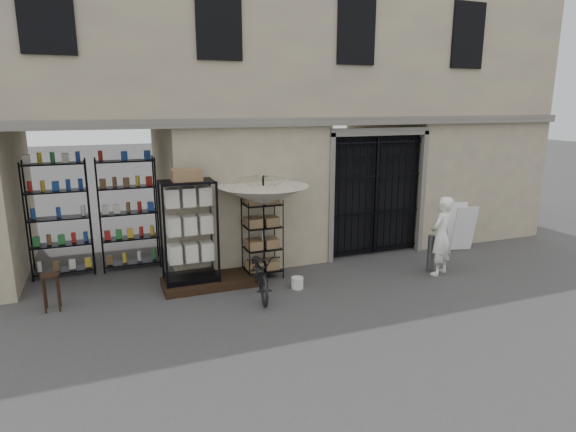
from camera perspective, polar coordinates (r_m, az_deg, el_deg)
name	(u,v)px	position (r m, az deg, el deg)	size (l,w,h in m)	color
ground	(353,296)	(9.52, 7.69, -9.33)	(80.00, 80.00, 0.00)	black
main_building	(280,68)	(12.48, -0.99, 17.17)	(14.00, 4.00, 9.00)	tan
shop_recess	(96,209)	(10.67, -21.77, 0.72)	(3.00, 1.70, 3.00)	black
shop_shelving	(95,216)	(11.21, -21.92, -0.04)	(2.70, 0.50, 2.50)	black
iron_gate	(372,194)	(11.85, 9.98, 2.62)	(2.50, 0.21, 3.00)	black
step_platform	(213,281)	(10.05, -8.91, -7.68)	(2.00, 0.90, 0.15)	black
display_cabinet	(189,237)	(9.72, -11.62, -2.40)	(1.16, 0.91, 2.20)	black
wire_rack	(262,239)	(10.19, -3.06, -2.79)	(0.86, 0.72, 1.69)	black
market_umbrella	(263,190)	(9.80, -2.94, 3.07)	(1.86, 1.89, 2.65)	black
white_bucket	(297,283)	(9.75, 1.11, -7.93)	(0.24, 0.24, 0.23)	beige
bicycle	(260,294)	(9.51, -3.30, -9.25)	(0.60, 0.91, 1.73)	black
wooden_stool	(51,291)	(9.67, -26.23, -8.00)	(0.42, 0.42, 0.68)	black
steel_bollard	(431,253)	(11.09, 16.56, -4.26)	(0.15, 0.15, 0.82)	#58595C
shopkeeper	(438,274)	(11.09, 17.39, -6.55)	(0.63, 1.72, 0.41)	white
easel_sign	(461,227)	(12.91, 19.81, -1.21)	(0.68, 0.74, 1.15)	silver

